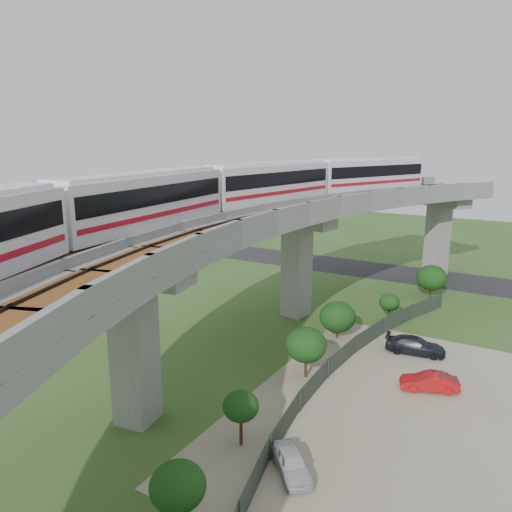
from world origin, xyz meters
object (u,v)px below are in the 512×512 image
object	(u,v)px
metro_train	(234,192)
car_red	(429,382)
car_dark	(415,345)
car_white	(292,463)

from	to	relation	value
metro_train	car_red	size ratio (longest dim) A/B	16.70
car_red	car_dark	bearing A→B (deg)	-179.37
car_dark	car_red	bearing A→B (deg)	-166.78
metro_train	car_red	xyz separation A→B (m)	(14.47, 0.92, -11.66)
metro_train	car_dark	distance (m)	18.07
metro_train	car_red	world-z (taller)	metro_train
metro_train	car_red	bearing A→B (deg)	3.62
car_red	car_dark	xyz separation A→B (m)	(-2.19, 5.45, 0.04)
car_dark	metro_train	bearing A→B (deg)	108.70
metro_train	car_white	xyz separation A→B (m)	(10.49, -11.09, -11.69)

